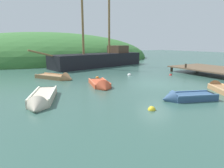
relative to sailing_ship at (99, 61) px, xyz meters
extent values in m
plane|color=#33564C|center=(-1.37, -13.09, -0.65)|extent=(120.00, 120.00, 0.00)
cube|color=brown|center=(7.36, -13.09, -0.09)|extent=(5.40, 9.30, 0.12)
cylinder|color=#3A2D21|center=(5.01, -8.79, -0.64)|extent=(0.28, 0.28, 1.22)
cylinder|color=#3A2D21|center=(9.70, -8.79, -0.64)|extent=(0.28, 0.28, 1.22)
cylinder|color=#3A2D21|center=(4.91, -10.77, 0.19)|extent=(0.20, 0.20, 0.45)
ellipsoid|color=#387033|center=(-3.72, 15.40, -0.65)|extent=(44.04, 27.86, 10.66)
cube|color=black|center=(-0.16, -0.04, -0.17)|extent=(14.16, 6.60, 2.57)
cube|color=#997A51|center=(-0.16, -0.04, 1.06)|extent=(13.56, 6.20, 0.10)
cylinder|color=olive|center=(-8.00, -1.84, 1.41)|extent=(2.92, 0.86, 0.97)
cylinder|color=olive|center=(-2.56, -0.59, 5.31)|extent=(0.28, 0.28, 8.39)
cylinder|color=olive|center=(1.85, 0.42, 4.89)|extent=(0.30, 0.30, 7.55)
cube|color=#4C3828|center=(3.58, 0.82, 1.66)|extent=(2.71, 2.97, 1.10)
cube|color=#C64C2D|center=(-5.46, -11.20, -0.57)|extent=(1.74, 2.81, 0.40)
cone|color=#C64C2D|center=(-5.82, -12.80, -0.57)|extent=(1.26, 0.89, 1.14)
cube|color=#FF6E48|center=(-5.18, -9.98, -0.51)|extent=(1.08, 0.35, 0.28)
cube|color=#FF6E48|center=(-5.56, -11.65, -0.43)|extent=(1.12, 0.42, 0.05)
cube|color=#FF6E48|center=(-5.36, -10.76, -0.43)|extent=(1.12, 0.42, 0.05)
cube|color=#FF6E48|center=(-6.00, -11.08, -0.34)|extent=(0.64, 2.52, 0.07)
cube|color=#FF6E48|center=(-4.91, -11.33, -0.34)|extent=(0.64, 2.52, 0.07)
cube|color=beige|center=(-9.89, -13.05, -0.52)|extent=(2.13, 3.32, 0.51)
cone|color=beige|center=(-10.55, -14.87, -0.52)|extent=(1.27, 1.08, 1.08)
cube|color=white|center=(-9.38, -11.63, -0.44)|extent=(1.00, 0.46, 0.36)
cube|color=white|center=(-10.08, -13.56, -0.32)|extent=(1.04, 0.52, 0.05)
cube|color=white|center=(-9.70, -12.53, -0.32)|extent=(1.04, 0.52, 0.05)
cube|color=white|center=(-10.39, -12.87, -0.23)|extent=(1.12, 2.91, 0.07)
cube|color=white|center=(-9.40, -13.23, -0.23)|extent=(1.12, 2.91, 0.07)
cube|color=#335175|center=(-2.43, -17.31, -0.55)|extent=(2.69, 1.80, 0.45)
cone|color=#335175|center=(-3.90, -16.78, -0.55)|extent=(0.92, 1.13, 0.97)
cube|color=#4F75A1|center=(-1.31, -17.71, -0.48)|extent=(0.42, 0.91, 0.32)
cube|color=#4F75A1|center=(-2.84, -17.16, -0.38)|extent=(0.49, 0.95, 0.05)
cube|color=#4F75A1|center=(-2.02, -17.46, -0.38)|extent=(0.49, 0.95, 0.05)
cube|color=#4F75A1|center=(-2.28, -16.87, -0.29)|extent=(2.32, 0.90, 0.07)
cube|color=#4F75A1|center=(-2.59, -17.75, -0.29)|extent=(2.32, 0.90, 0.07)
cone|color=#9E7047|center=(1.56, -15.92, -0.57)|extent=(1.19, 1.09, 0.98)
cube|color=tan|center=(0.93, -16.97, -0.43)|extent=(0.90, 0.64, 0.05)
cube|color=tan|center=(0.27, -17.14, -0.34)|extent=(1.45, 2.33, 0.07)
cube|color=#9E7047|center=(-8.01, -6.52, -0.56)|extent=(2.74, 3.29, 0.43)
cone|color=#9E7047|center=(-6.94, -8.15, -0.56)|extent=(1.38, 1.27, 1.15)
cube|color=tan|center=(-8.84, -5.25, -0.50)|extent=(0.98, 0.70, 0.30)
cube|color=tan|center=(-7.71, -6.98, -0.41)|extent=(1.03, 0.76, 0.05)
cube|color=tan|center=(-8.31, -6.06, -0.41)|extent=(1.03, 0.76, 0.05)
cube|color=tan|center=(-8.48, -6.83, -0.32)|extent=(1.76, 2.61, 0.07)
cube|color=tan|center=(-7.54, -6.21, -0.32)|extent=(1.76, 2.61, 0.07)
sphere|color=red|center=(2.87, -10.67, -0.65)|extent=(0.28, 0.28, 0.28)
sphere|color=yellow|center=(-5.66, -17.45, -0.65)|extent=(0.38, 0.38, 0.38)
sphere|color=white|center=(-0.81, -8.64, -0.65)|extent=(0.40, 0.40, 0.40)
sphere|color=orange|center=(-4.27, -8.36, -0.65)|extent=(0.32, 0.32, 0.32)
camera|label=1|loc=(-11.55, -23.88, 2.49)|focal=29.77mm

